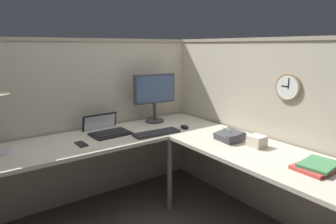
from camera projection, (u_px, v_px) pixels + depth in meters
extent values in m
plane|color=#4C443D|center=(166.00, 223.00, 2.56)|extent=(6.80, 6.80, 0.00)
cube|color=#B7AD99|center=(84.00, 123.00, 2.87)|extent=(2.57, 0.10, 1.55)
cube|color=gray|center=(78.00, 40.00, 2.69)|extent=(2.57, 0.12, 0.03)
cube|color=#B7AD99|center=(260.00, 128.00, 2.67)|extent=(0.10, 2.37, 1.55)
cube|color=gray|center=(266.00, 39.00, 2.50)|extent=(0.12, 2.37, 0.03)
cube|color=beige|center=(99.00, 139.00, 2.56)|extent=(2.35, 0.66, 0.03)
cube|color=beige|center=(263.00, 155.00, 2.19)|extent=(0.66, 1.49, 0.03)
cylinder|color=slate|center=(170.00, 175.00, 2.70)|extent=(0.05, 0.05, 0.70)
cylinder|color=#38383D|center=(155.00, 121.00, 3.08)|extent=(0.20, 0.20, 0.02)
cylinder|color=#38383D|center=(155.00, 111.00, 3.06)|extent=(0.04, 0.04, 0.20)
cube|color=#38383D|center=(154.00, 89.00, 3.01)|extent=(0.46, 0.08, 0.30)
cube|color=#384C72|center=(155.00, 89.00, 2.99)|extent=(0.42, 0.05, 0.26)
cube|color=black|center=(111.00, 134.00, 2.64)|extent=(0.35, 0.25, 0.02)
cube|color=black|center=(111.00, 133.00, 2.64)|extent=(0.30, 0.19, 0.00)
cube|color=black|center=(100.00, 124.00, 2.81)|extent=(0.34, 0.08, 0.22)
cube|color=silver|center=(100.00, 125.00, 2.80)|extent=(0.31, 0.06, 0.18)
cube|color=#232326|center=(157.00, 133.00, 2.65)|extent=(0.44, 0.16, 0.02)
ellipsoid|color=black|center=(185.00, 127.00, 2.83)|extent=(0.06, 0.10, 0.03)
cube|color=black|center=(81.00, 144.00, 2.37)|extent=(0.07, 0.15, 0.01)
cube|color=#38383D|center=(229.00, 136.00, 2.47)|extent=(0.21, 0.22, 0.10)
cube|color=#8CA58C|center=(227.00, 131.00, 2.48)|extent=(0.02, 0.09, 0.04)
cube|color=#38383D|center=(236.00, 137.00, 2.39)|extent=(0.19, 0.06, 0.04)
cube|color=#BF3F38|center=(316.00, 167.00, 1.90)|extent=(0.29, 0.22, 0.02)
cube|color=#3F7F4C|center=(319.00, 164.00, 1.89)|extent=(0.28, 0.22, 0.02)
cube|color=beige|center=(257.00, 141.00, 2.31)|extent=(0.12, 0.12, 0.09)
cylinder|color=olive|center=(288.00, 87.00, 2.33)|extent=(0.03, 0.22, 0.22)
cylinder|color=white|center=(287.00, 88.00, 2.32)|extent=(0.00, 0.19, 0.19)
cube|color=black|center=(285.00, 86.00, 2.33)|extent=(0.00, 0.06, 0.01)
cube|color=black|center=(289.00, 83.00, 2.31)|extent=(0.00, 0.01, 0.08)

